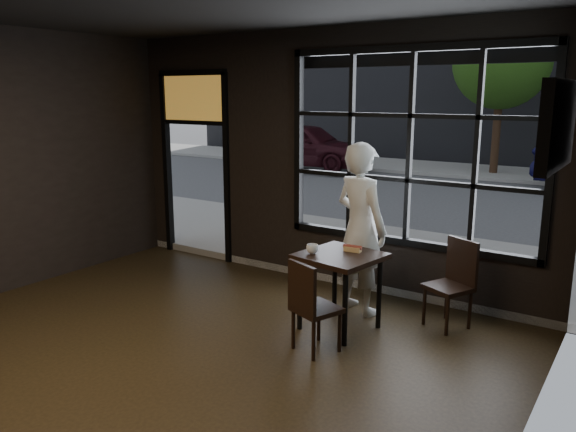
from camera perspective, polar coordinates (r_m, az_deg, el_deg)
The scene contains 14 objects.
floor at distance 5.06m, azimuth -18.74°, elevation -16.97°, with size 6.00×7.00×0.02m, color black.
wall_right at distance 2.79m, azimuth 19.79°, elevation -5.38°, with size 0.04×7.00×3.20m, color black.
window_frame at distance 6.58m, azimuth 12.26°, elevation 6.73°, with size 3.06×0.12×2.28m, color black.
stained_transom at distance 8.35m, azimuth -9.55°, elevation 11.76°, with size 1.20×0.06×0.70m, color orange.
street_asphalt at distance 26.95m, azimuth 26.08°, elevation 5.93°, with size 60.00×41.00×0.04m, color #545456.
cafe_table at distance 5.88m, azimuth 5.26°, elevation -7.63°, with size 0.75×0.75×0.82m, color black.
chair_near at distance 5.37m, azimuth 2.92°, elevation -9.11°, with size 0.39×0.39×0.90m, color black.
chair_window at distance 6.11m, azimuth 15.97°, elevation -6.72°, with size 0.40×0.40×0.93m, color black.
man at distance 6.23m, azimuth 7.39°, elevation -1.28°, with size 0.70×0.46×1.91m, color silver.
hotdog at distance 5.85m, azimuth 6.56°, elevation -3.32°, with size 0.20×0.08×0.06m, color tan, non-canonical shape.
cup at distance 5.74m, azimuth 2.49°, elevation -3.37°, with size 0.12×0.12×0.10m, color silver.
tv at distance 4.71m, azimuth 25.76°, elevation 8.33°, with size 0.13×1.14×0.67m, color black.
maroon_car at distance 17.87m, azimuth 1.71°, elevation 7.22°, with size 1.68×4.19×1.43m, color black.
tree_left at distance 17.74m, azimuth 20.90°, elevation 14.47°, with size 2.75×2.75×4.70m.
Camera 1 is at (3.60, -2.59, 2.41)m, focal length 35.00 mm.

